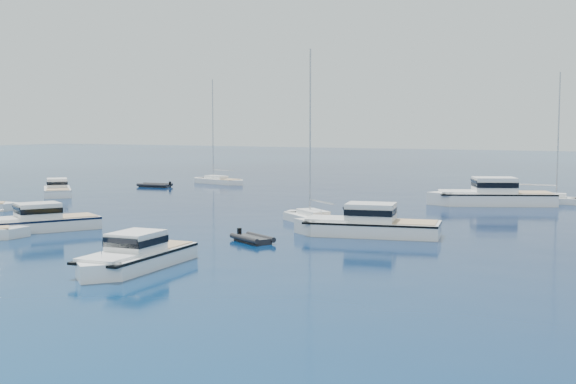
% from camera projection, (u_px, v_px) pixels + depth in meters
% --- Properties ---
extents(ground, '(400.00, 400.00, 0.00)m').
position_uv_depth(ground, '(128.00, 254.00, 45.77)').
color(ground, navy).
rests_on(ground, ground).
extents(motor_cruiser_near, '(3.79, 9.90, 2.54)m').
position_uv_depth(motor_cruiser_near, '(135.00, 268.00, 41.23)').
color(motor_cruiser_near, white).
rests_on(motor_cruiser_near, ground).
extents(motor_cruiser_left, '(7.68, 10.22, 2.63)m').
position_uv_depth(motor_cruiser_left, '(36.00, 231.00, 55.74)').
color(motor_cruiser_left, silver).
rests_on(motor_cruiser_left, ground).
extents(motor_cruiser_centre, '(11.65, 5.72, 2.93)m').
position_uv_depth(motor_cruiser_centre, '(367.00, 235.00, 53.48)').
color(motor_cruiser_centre, silver).
rests_on(motor_cruiser_centre, ground).
extents(motor_cruiser_far_l, '(8.54, 8.47, 2.42)m').
position_uv_depth(motor_cruiser_far_l, '(57.00, 195.00, 83.97)').
color(motor_cruiser_far_l, white).
rests_on(motor_cruiser_far_l, ground).
extents(motor_cruiser_distant, '(13.59, 9.08, 3.44)m').
position_uv_depth(motor_cruiser_distant, '(491.00, 205.00, 73.91)').
color(motor_cruiser_distant, white).
rests_on(motor_cruiser_distant, ground).
extents(sailboat_mid_r, '(9.21, 7.96, 14.27)m').
position_uv_depth(sailboat_mid_r, '(315.00, 224.00, 59.85)').
color(sailboat_mid_r, white).
rests_on(sailboat_mid_r, ground).
extents(sailboat_centre, '(9.29, 3.07, 13.43)m').
position_uv_depth(sailboat_centre, '(546.00, 203.00, 75.58)').
color(sailboat_centre, silver).
rests_on(sailboat_centre, ground).
extents(sailboat_far_l, '(10.05, 4.91, 14.29)m').
position_uv_depth(sailboat_far_l, '(218.00, 184.00, 100.66)').
color(sailboat_far_l, white).
rests_on(sailboat_far_l, ground).
extents(tender_yellow, '(2.25, 3.36, 0.95)m').
position_uv_depth(tender_yellow, '(139.00, 250.00, 47.14)').
color(tender_yellow, '#CF9A0C').
rests_on(tender_yellow, ground).
extents(tender_grey_near, '(4.02, 3.41, 0.95)m').
position_uv_depth(tender_grey_near, '(252.00, 242.00, 50.48)').
color(tender_grey_near, black).
rests_on(tender_grey_near, ground).
extents(tender_grey_far, '(4.61, 2.87, 0.95)m').
position_uv_depth(tender_grey_far, '(155.00, 187.00, 95.23)').
color(tender_grey_far, black).
rests_on(tender_grey_far, ground).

